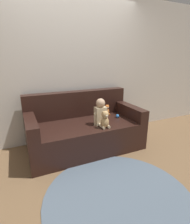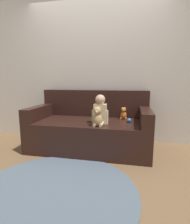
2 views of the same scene
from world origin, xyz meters
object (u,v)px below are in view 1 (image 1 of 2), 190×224
Objects in this scene: couch at (84,129)px; toy_ball at (117,116)px; teddy_bear_brown at (105,120)px; plush_toy_side at (107,110)px; person_baby at (101,113)px.

toy_ball is (0.62, -0.07, 0.18)m from couch.
teddy_bear_brown is at bearing -64.42° from couch.
teddy_bear_brown is at bearing -121.08° from plush_toy_side.
couch is 9.37× the size of plush_toy_side.
person_baby is 0.17m from teddy_bear_brown.
plush_toy_side is at bearing 15.81° from couch.
plush_toy_side is (0.33, 0.55, -0.04)m from teddy_bear_brown.
person_baby reaches higher than teddy_bear_brown.
toy_ball is (0.42, 0.17, -0.16)m from person_baby.
toy_ball is at bearing 37.39° from teddy_bear_brown.
couch reaches higher than teddy_bear_brown.
plush_toy_side is (0.52, 0.15, 0.24)m from couch.
couch reaches higher than toy_ball.
person_baby reaches higher than toy_ball.
person_baby is 6.60× the size of toy_ball.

